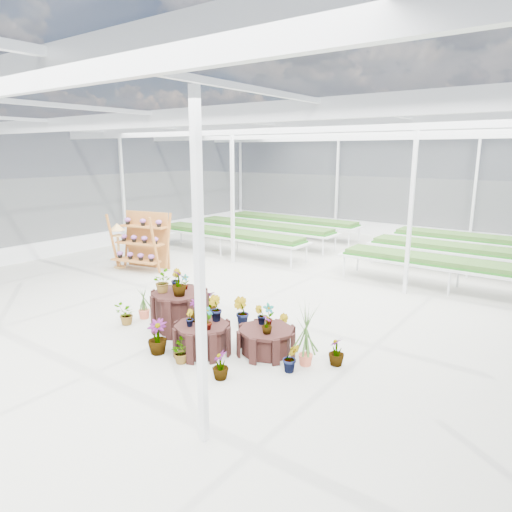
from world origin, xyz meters
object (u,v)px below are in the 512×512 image
Objects in this scene: plinth_mid at (202,339)px; plinth_low at (266,341)px; shelf_rack at (140,242)px; bird_table at (118,246)px; plinth_tall at (180,311)px.

plinth_mid reaches higher than plinth_low.
shelf_rack is 1.24× the size of bird_table.
plinth_tall is at bearing -25.20° from bird_table.
shelf_rack is at bearing 149.47° from plinth_mid.
plinth_mid is 0.72× the size of bird_table.
bird_table is (-5.45, 2.57, 0.33)m from plinth_tall.
plinth_tall is 5.57m from shelf_rack.
plinth_tall is at bearing -177.40° from plinth_low.
plinth_mid is at bearing -42.88° from shelf_rack.
shelf_rack is 0.81m from bird_table.
plinth_low is 8.05m from bird_table.
bird_table is at bearing 154.74° from plinth_tall.
bird_table reaches higher than plinth_tall.
plinth_tall is 0.66× the size of shelf_rack.
plinth_low is at bearing 2.60° from plinth_tall.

